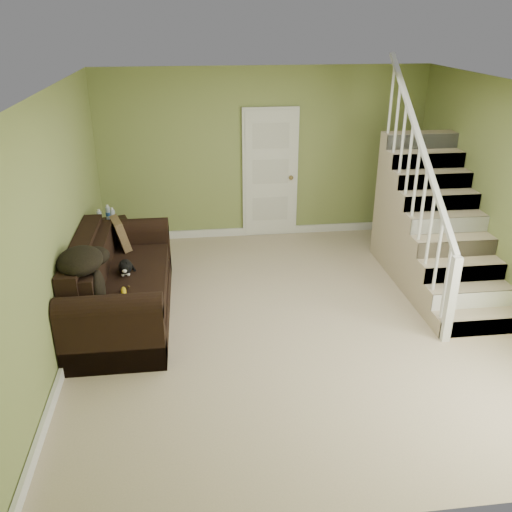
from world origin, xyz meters
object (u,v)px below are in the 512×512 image
object	(u,v)px
side_table	(111,246)
banana	(124,292)
cat	(125,267)
sofa	(119,287)

from	to	relation	value
side_table	banana	distance (m)	1.84
side_table	cat	xyz separation A→B (m)	(0.34, -1.28, 0.25)
sofa	side_table	distance (m)	1.35
cat	banana	xyz separation A→B (m)	(0.03, -0.51, -0.05)
banana	cat	bearing A→B (deg)	85.89
sofa	cat	distance (m)	0.25
cat	sofa	bearing A→B (deg)	-156.93
cat	banana	distance (m)	0.52
cat	side_table	bearing A→B (deg)	101.53
side_table	sofa	bearing A→B (deg)	-79.30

